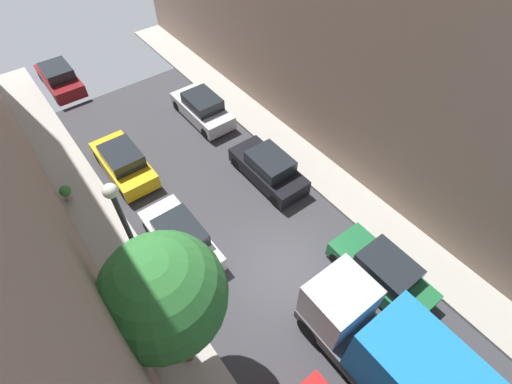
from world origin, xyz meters
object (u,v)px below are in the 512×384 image
Objects in this scene: parked_car_left_5 at (60,78)px; parked_car_right_3 at (202,108)px; parked_car_right_2 at (268,168)px; parked_car_left_4 at (124,163)px; street_tree_0 at (164,296)px; potted_plant_0 at (66,192)px; potted_plant_2 at (153,353)px; parked_car_left_3 at (181,238)px; delivery_truck at (401,367)px; lamp_post at (129,232)px; parked_car_right_1 at (382,272)px.

parked_car_left_5 is 1.00× the size of parked_car_right_3.
parked_car_right_3 is (0.00, 5.99, 0.00)m from parked_car_right_2.
street_tree_0 is at bearing -102.38° from parked_car_left_4.
parked_car_right_2 is at bearing -29.00° from potted_plant_0.
parked_car_right_2 reaches higher than potted_plant_2.
parked_car_left_3 and parked_car_left_5 have the same top height.
parked_car_left_4 is 14.63m from delivery_truck.
parked_car_left_3 and parked_car_right_3 have the same top height.
potted_plant_0 is (-8.31, -1.39, -0.12)m from parked_car_right_3.
parked_car_left_4 and parked_car_right_2 have the same top height.
delivery_truck is at bearing -42.97° from potted_plant_2.
parked_car_left_3 is 4.56m from potted_plant_2.
parked_car_left_5 is 14.99m from parked_car_right_2.
lamp_post reaches higher than parked_car_left_3.
lamp_post is at bearing -132.22° from parked_car_right_3.
delivery_truck reaches higher than parked_car_left_5.
lamp_post is (1.14, 2.29, 3.44)m from potted_plant_2.
parked_car_left_4 and parked_car_right_1 have the same top height.
lamp_post reaches higher than parked_car_left_5.
parked_car_left_4 is 7.75m from lamp_post.
parked_car_right_3 is 5.33× the size of potted_plant_0.
parked_car_left_3 is 0.64× the size of delivery_truck.
lamp_post is (1.01, -6.66, 3.53)m from potted_plant_0.
potted_plant_0 is at bearing 125.50° from parked_car_right_1.
parked_car_left_3 is 5.33× the size of potted_plant_0.
parked_car_left_3 and parked_car_right_2 have the same top height.
potted_plant_0 is at bearing -107.23° from parked_car_left_5.
potted_plant_0 is 8.95m from potted_plant_2.
potted_plant_0 is (-0.79, 9.60, -4.29)m from street_tree_0.
delivery_truck is at bearing -68.59° from potted_plant_0.
lamp_post reaches higher than parked_car_right_2.
parked_car_left_3 is 4.58× the size of potted_plant_2.
lamp_post reaches higher than potted_plant_2.
parked_car_right_3 is (5.40, -7.99, 0.00)m from parked_car_left_5.
potted_plant_0 is (-5.61, 14.30, -1.19)m from delivery_truck.
street_tree_0 reaches higher than delivery_truck.
parked_car_right_2 is 5.33× the size of potted_plant_0.
street_tree_0 reaches higher than parked_car_right_1.
parked_car_left_4 reaches higher than potted_plant_2.
street_tree_0 is (-4.82, 4.69, 3.10)m from delivery_truck.
parked_car_left_3 is 5.48m from parked_car_right_2.
parked_car_right_2 is at bearing 27.24° from potted_plant_2.
potted_plant_0 is (-2.91, -0.04, -0.12)m from parked_car_left_4.
lamp_post is (-1.90, -1.11, 3.41)m from parked_car_left_3.
parked_car_right_3 is 13.35m from potted_plant_2.
parked_car_left_5 is 18.57m from potted_plant_2.
parked_car_left_4 is at bearing -90.00° from parked_car_left_5.
parked_car_left_3 is at bearing -90.00° from parked_car_left_5.
parked_car_right_1 is 3.93m from delivery_truck.
potted_plant_2 is (-8.44, -4.34, -0.03)m from parked_car_right_2.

